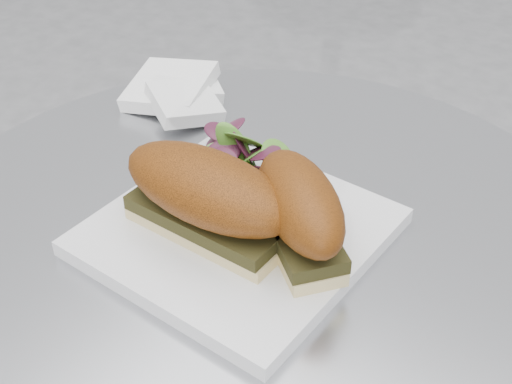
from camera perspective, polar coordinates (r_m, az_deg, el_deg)
plate at (r=0.67m, az=-1.47°, el=-3.19°), size 0.25×0.25×0.02m
sandwich_left at (r=0.64m, az=-3.87°, el=-0.26°), size 0.18×0.08×0.08m
sandwich_right at (r=0.62m, az=3.50°, el=-1.42°), size 0.15×0.14×0.08m
salad at (r=0.72m, az=-0.99°, el=3.19°), size 0.11×0.11×0.05m
napkin at (r=0.88m, az=-6.28°, el=7.14°), size 0.13×0.13×0.02m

